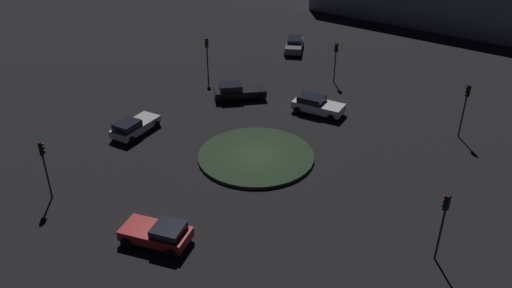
{
  "coord_description": "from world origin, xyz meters",
  "views": [
    {
      "loc": [
        -1.29,
        32.72,
        19.71
      ],
      "look_at": [
        0.0,
        0.0,
        1.13
      ],
      "focal_mm": 36.65,
      "sensor_mm": 36.0,
      "label": 1
    }
  ],
  "objects_px": {
    "traffic_light_west": "(466,101)",
    "traffic_light_northeast": "(44,159)",
    "traffic_light_northwest": "(444,215)",
    "car_red": "(158,233)",
    "traffic_light_southwest": "(336,54)",
    "car_black": "(238,91)",
    "car_grey": "(294,45)",
    "traffic_light_south": "(207,50)",
    "car_white": "(317,105)",
    "car_silver": "(134,126)"
  },
  "relations": [
    {
      "from": "traffic_light_west",
      "to": "traffic_light_northeast",
      "type": "height_order",
      "value": "traffic_light_west"
    },
    {
      "from": "traffic_light_northeast",
      "to": "traffic_light_northwest",
      "type": "xyz_separation_m",
      "value": [
        -23.26,
        4.91,
        0.1
      ]
    },
    {
      "from": "car_red",
      "to": "traffic_light_southwest",
      "type": "height_order",
      "value": "traffic_light_southwest"
    },
    {
      "from": "car_black",
      "to": "traffic_light_west",
      "type": "relative_size",
      "value": 1.11
    },
    {
      "from": "car_grey",
      "to": "traffic_light_south",
      "type": "relative_size",
      "value": 1.12
    },
    {
      "from": "traffic_light_south",
      "to": "traffic_light_northwest",
      "type": "distance_m",
      "value": 29.67
    },
    {
      "from": "traffic_light_northeast",
      "to": "car_white",
      "type": "bearing_deg",
      "value": 13.3
    },
    {
      "from": "car_grey",
      "to": "traffic_light_northeast",
      "type": "relative_size",
      "value": 1.11
    },
    {
      "from": "car_black",
      "to": "traffic_light_northeast",
      "type": "relative_size",
      "value": 1.18
    },
    {
      "from": "car_red",
      "to": "traffic_light_west",
      "type": "bearing_deg",
      "value": -130.17
    },
    {
      "from": "car_black",
      "to": "traffic_light_northeast",
      "type": "distance_m",
      "value": 19.33
    },
    {
      "from": "traffic_light_west",
      "to": "traffic_light_northwest",
      "type": "bearing_deg",
      "value": 55.36
    },
    {
      "from": "car_silver",
      "to": "traffic_light_south",
      "type": "bearing_deg",
      "value": 6.25
    },
    {
      "from": "car_black",
      "to": "traffic_light_southwest",
      "type": "height_order",
      "value": "traffic_light_southwest"
    },
    {
      "from": "car_red",
      "to": "car_white",
      "type": "bearing_deg",
      "value": -103.21
    },
    {
      "from": "car_black",
      "to": "traffic_light_northwest",
      "type": "bearing_deg",
      "value": -70.38
    },
    {
      "from": "car_white",
      "to": "traffic_light_northwest",
      "type": "distance_m",
      "value": 18.94
    },
    {
      "from": "car_red",
      "to": "traffic_light_northwest",
      "type": "height_order",
      "value": "traffic_light_northwest"
    },
    {
      "from": "traffic_light_southwest",
      "to": "traffic_light_northwest",
      "type": "xyz_separation_m",
      "value": [
        -3.31,
        24.89,
        0.22
      ]
    },
    {
      "from": "car_black",
      "to": "traffic_light_south",
      "type": "relative_size",
      "value": 1.19
    },
    {
      "from": "car_black",
      "to": "traffic_light_northwest",
      "type": "distance_m",
      "value": 24.15
    },
    {
      "from": "traffic_light_south",
      "to": "traffic_light_northeast",
      "type": "distance_m",
      "value": 21.79
    },
    {
      "from": "car_red",
      "to": "traffic_light_northeast",
      "type": "xyz_separation_m",
      "value": [
        7.84,
        -4.21,
        2.21
      ]
    },
    {
      "from": "traffic_light_south",
      "to": "car_grey",
      "type": "bearing_deg",
      "value": 114.51
    },
    {
      "from": "traffic_light_west",
      "to": "traffic_light_northwest",
      "type": "distance_m",
      "value": 15.24
    },
    {
      "from": "car_white",
      "to": "car_grey",
      "type": "bearing_deg",
      "value": 122.59
    },
    {
      "from": "car_grey",
      "to": "traffic_light_southwest",
      "type": "height_order",
      "value": "traffic_light_southwest"
    },
    {
      "from": "car_grey",
      "to": "car_black",
      "type": "distance_m",
      "value": 14.02
    },
    {
      "from": "traffic_light_southwest",
      "to": "car_red",
      "type": "bearing_deg",
      "value": -0.95
    },
    {
      "from": "car_white",
      "to": "traffic_light_northeast",
      "type": "xyz_separation_m",
      "value": [
        17.88,
        13.11,
        2.16
      ]
    },
    {
      "from": "car_white",
      "to": "traffic_light_northwest",
      "type": "bearing_deg",
      "value": -46.4
    },
    {
      "from": "car_red",
      "to": "traffic_light_southwest",
      "type": "bearing_deg",
      "value": -99.72
    },
    {
      "from": "traffic_light_west",
      "to": "traffic_light_south",
      "type": "bearing_deg",
      "value": -41.39
    },
    {
      "from": "car_silver",
      "to": "traffic_light_west",
      "type": "relative_size",
      "value": 1.03
    },
    {
      "from": "traffic_light_south",
      "to": "traffic_light_southwest",
      "type": "distance_m",
      "value": 12.24
    },
    {
      "from": "traffic_light_west",
      "to": "traffic_light_northwest",
      "type": "xyz_separation_m",
      "value": [
        5.46,
        14.23,
        -0.07
      ]
    },
    {
      "from": "car_grey",
      "to": "car_silver",
      "type": "distance_m",
      "value": 23.91
    },
    {
      "from": "car_black",
      "to": "traffic_light_west",
      "type": "distance_m",
      "value": 19.02
    },
    {
      "from": "car_black",
      "to": "traffic_light_west",
      "type": "bearing_deg",
      "value": -31.05
    },
    {
      "from": "car_grey",
      "to": "traffic_light_northeast",
      "type": "height_order",
      "value": "traffic_light_northeast"
    },
    {
      "from": "traffic_light_west",
      "to": "car_black",
      "type": "bearing_deg",
      "value": -33.58
    },
    {
      "from": "traffic_light_southwest",
      "to": "traffic_light_south",
      "type": "bearing_deg",
      "value": -66.18
    },
    {
      "from": "car_grey",
      "to": "traffic_light_west",
      "type": "bearing_deg",
      "value": 37.89
    },
    {
      "from": "car_grey",
      "to": "car_black",
      "type": "xyz_separation_m",
      "value": [
        5.37,
        12.95,
        0.01
      ]
    },
    {
      "from": "car_red",
      "to": "traffic_light_northeast",
      "type": "distance_m",
      "value": 9.17
    },
    {
      "from": "traffic_light_southwest",
      "to": "traffic_light_northwest",
      "type": "distance_m",
      "value": 25.11
    },
    {
      "from": "traffic_light_south",
      "to": "traffic_light_southwest",
      "type": "bearing_deg",
      "value": 68.61
    },
    {
      "from": "traffic_light_west",
      "to": "traffic_light_northeast",
      "type": "distance_m",
      "value": 30.2
    },
    {
      "from": "car_grey",
      "to": "traffic_light_south",
      "type": "xyz_separation_m",
      "value": [
        8.62,
        8.34,
        2.16
      ]
    },
    {
      "from": "traffic_light_southwest",
      "to": "traffic_light_west",
      "type": "xyz_separation_m",
      "value": [
        -8.77,
        10.66,
        0.29
      ]
    }
  ]
}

